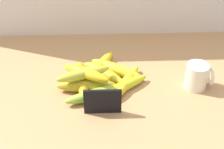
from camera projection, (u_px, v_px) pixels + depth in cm
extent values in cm
cube|color=tan|center=(108.00, 95.00, 105.69)|extent=(110.00, 76.00, 3.00)
cube|color=black|center=(103.00, 102.00, 94.42)|extent=(11.00, 0.80, 8.40)
cube|color=olive|center=(103.00, 110.00, 97.36)|extent=(9.90, 1.20, 0.60)
cylinder|color=silver|center=(196.00, 76.00, 104.40)|extent=(7.12, 7.12, 8.53)
torus|color=silver|center=(211.00, 76.00, 104.53)|extent=(1.00, 5.78, 5.78)
ellipsoid|color=#AE9921|center=(86.00, 85.00, 103.94)|extent=(18.98, 4.29, 4.25)
ellipsoid|color=yellow|center=(116.00, 69.00, 111.74)|extent=(18.74, 14.10, 3.84)
ellipsoid|color=yellow|center=(103.00, 73.00, 110.09)|extent=(15.00, 14.40, 3.75)
ellipsoid|color=yellow|center=(100.00, 67.00, 113.04)|extent=(12.37, 19.68, 3.62)
ellipsoid|color=yellow|center=(127.00, 81.00, 106.36)|extent=(11.54, 18.30, 3.41)
ellipsoid|color=#91BB38|center=(96.00, 94.00, 100.82)|extent=(20.07, 10.37, 3.69)
ellipsoid|color=gold|center=(82.00, 78.00, 106.87)|extent=(6.43, 19.27, 4.37)
ellipsoid|color=gold|center=(122.00, 87.00, 103.95)|extent=(18.91, 14.20, 3.39)
ellipsoid|color=yellow|center=(86.00, 73.00, 102.70)|extent=(16.22, 11.76, 3.57)
ellipsoid|color=gold|center=(83.00, 74.00, 102.39)|extent=(17.75, 9.40, 3.57)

